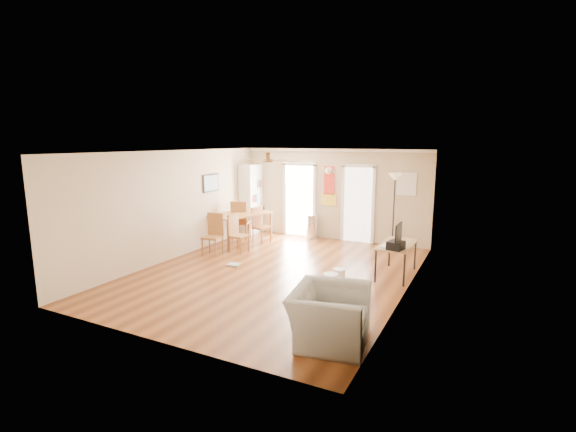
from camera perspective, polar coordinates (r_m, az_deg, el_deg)
The scene contains 30 objects.
floor at distance 9.01m, azimuth -1.72°, elevation -7.83°, with size 7.00×7.00×0.00m, color brown.
ceiling at distance 8.56m, azimuth -1.82°, elevation 8.93°, with size 5.50×7.00×0.00m, color silver, non-canonical shape.
wall_back at distance 11.85m, azimuth 6.29°, elevation 2.98°, with size 5.50×0.04×2.60m, color beige, non-canonical shape.
wall_front at distance 5.92m, azimuth -18.10°, elevation -5.00°, with size 5.50×0.04×2.60m, color beige, non-canonical shape.
wall_left at distance 10.27m, azimuth -15.41°, elevation 1.52°, with size 0.04×7.00×2.60m, color beige, non-canonical shape.
wall_right at distance 7.79m, azimuth 16.33°, elevation -1.27°, with size 0.04×7.00×2.60m, color beige, non-canonical shape.
crown_molding at distance 8.56m, azimuth -1.82°, elevation 8.66°, with size 5.50×7.00×0.08m, color white, non-canonical shape.
kitchen_doorway at distance 12.27m, azimuth 1.64°, elevation 2.12°, with size 0.90×0.10×2.10m, color white, non-canonical shape.
bathroom_doorway at distance 11.64m, azimuth 9.70°, elevation 1.52°, with size 0.80×0.10×2.10m, color white, non-canonical shape.
wall_decal at distance 11.85m, azimuth 5.71°, elevation 4.21°, with size 0.46×0.03×1.10m, color red.
ac_grille at distance 11.24m, azimuth 16.15°, elevation 4.28°, with size 0.50×0.04×0.60m, color white.
framed_poster at distance 11.27m, azimuth -10.66°, elevation 4.53°, with size 0.04×0.66×0.48m, color black.
ceiling_fan at distance 8.30m, azimuth -2.80°, elevation 7.70°, with size 1.24×1.24×0.20m, color #593819, non-canonical shape.
bookshelf at distance 12.72m, azimuth -4.90°, elevation 2.41°, with size 0.42×0.95×2.12m, color silver, non-canonical shape.
dining_table at distance 11.54m, azimuth -6.69°, elevation -1.66°, with size 1.01×1.68×0.84m, color #9D5E32, non-canonical shape.
dining_chair_right_a at distance 11.46m, azimuth -3.68°, elevation -1.31°, with size 0.41×0.41×0.99m, color #A06333, non-canonical shape.
dining_chair_right_b at distance 10.51m, azimuth -6.82°, elevation -2.48°, with size 0.40×0.40×0.98m, color #AA7536, non-canonical shape.
dining_chair_near at distance 10.36m, azimuth -10.48°, elevation -2.62°, with size 0.42×0.42×1.03m, color #915D2F, non-canonical shape.
dining_chair_far at distance 11.91m, azimuth -6.60°, elevation -0.58°, with size 0.46×0.46×1.13m, color #955B30, non-canonical shape.
trash_can at distance 11.98m, azimuth 3.37°, elevation -1.49°, with size 0.33×0.33×0.71m, color silver.
torchiere_lamp at distance 11.09m, azimuth 14.46°, elevation 0.62°, with size 0.38×0.38×2.00m, color black, non-canonical shape.
computer_desk at distance 9.01m, azimuth 14.80°, elevation -5.88°, with size 0.65×1.30×0.69m, color tan, non-canonical shape.
imac at distance 8.49m, azimuth 15.08°, elevation -2.71°, with size 0.07×0.54×0.51m, color black, non-canonical shape.
keyboard at distance 8.73m, azimuth 13.45°, elevation -3.93°, with size 0.14×0.43×0.02m, color white.
printer at distance 8.43m, azimuth 14.74°, elevation -3.97°, with size 0.28×0.33×0.17m, color black.
orange_bottle at distance 9.23m, azimuth 14.90°, elevation -2.55°, with size 0.08×0.08×0.23m, color orange.
wastebasket_a at distance 7.96m, azimuth 5.89°, elevation -9.13°, with size 0.29×0.29×0.33m, color white.
wastebasket_b at distance 8.44m, azimuth 7.10°, elevation -8.20°, with size 0.24×0.24×0.28m, color white.
floor_cloth at distance 9.56m, azimuth -7.52°, elevation -6.72°, with size 0.28×0.22×0.04m, color gray.
armchair at distance 6.01m, azimuth 5.78°, elevation -13.58°, with size 1.18×1.03×0.77m, color #9B9C97.
Camera 1 is at (4.06, -7.53, 2.82)m, focal length 25.60 mm.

